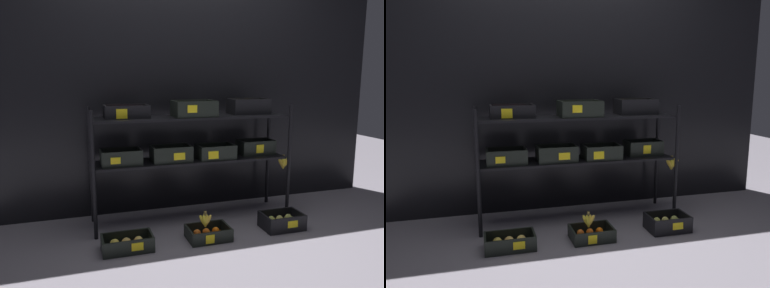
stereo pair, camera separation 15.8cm
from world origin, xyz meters
TOP-DOWN VIEW (x-y plane):
  - ground_plane at (0.00, 0.00)m, footprint 10.00×10.00m
  - storefront_wall at (0.00, 0.39)m, footprint 4.13×0.12m
  - display_rack at (-0.00, -0.00)m, footprint 1.87×0.42m
  - crate_ground_apple_gold at (-0.66, -0.47)m, footprint 0.38×0.22m
  - crate_ground_tangerine at (-0.01, -0.47)m, footprint 0.34×0.24m
  - crate_ground_pear at (0.66, -0.46)m, footprint 0.34×0.24m
  - banana_bunch_loose at (-0.04, -0.47)m, footprint 0.12×0.04m

SIDE VIEW (x-z plane):
  - ground_plane at x=0.00m, z-range 0.00..0.00m
  - crate_ground_tangerine at x=-0.01m, z-range -0.01..0.09m
  - crate_ground_apple_gold at x=-0.66m, z-range -0.01..0.10m
  - crate_ground_pear at x=0.66m, z-range -0.01..0.12m
  - banana_bunch_loose at x=-0.04m, z-range 0.09..0.23m
  - display_rack at x=0.00m, z-range 0.21..1.28m
  - storefront_wall at x=0.00m, z-range 0.00..2.24m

